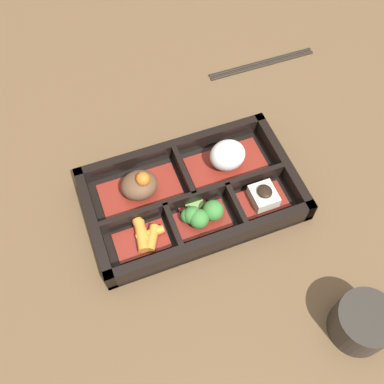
% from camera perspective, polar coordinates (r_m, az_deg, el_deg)
% --- Properties ---
extents(ground_plane, '(3.00, 3.00, 0.00)m').
position_cam_1_polar(ground_plane, '(0.70, -0.00, -1.05)').
color(ground_plane, brown).
extents(bento_base, '(0.32, 0.19, 0.01)m').
position_cam_1_polar(bento_base, '(0.70, -0.00, -0.85)').
color(bento_base, black).
rests_on(bento_base, ground_plane).
extents(bento_rim, '(0.32, 0.19, 0.04)m').
position_cam_1_polar(bento_rim, '(0.68, 0.09, -0.43)').
color(bento_rim, black).
rests_on(bento_rim, ground_plane).
extents(bowl_stew, '(0.12, 0.07, 0.05)m').
position_cam_1_polar(bowl_stew, '(0.68, -6.64, 0.64)').
color(bowl_stew, maroon).
rests_on(bowl_stew, bento_base).
extents(bowl_rice, '(0.12, 0.07, 0.05)m').
position_cam_1_polar(bowl_rice, '(0.71, 4.50, 4.36)').
color(bowl_rice, maroon).
rests_on(bowl_rice, bento_base).
extents(bowl_carrots, '(0.08, 0.06, 0.02)m').
position_cam_1_polar(bowl_carrots, '(0.65, -6.11, -5.69)').
color(bowl_carrots, maroon).
rests_on(bowl_carrots, bento_base).
extents(bowl_greens, '(0.08, 0.05, 0.04)m').
position_cam_1_polar(bowl_greens, '(0.66, 1.13, -3.04)').
color(bowl_greens, maroon).
rests_on(bowl_greens, bento_base).
extents(bowl_tofu, '(0.07, 0.05, 0.03)m').
position_cam_1_polar(bowl_tofu, '(0.69, 9.03, -0.66)').
color(bowl_tofu, maroon).
rests_on(bowl_tofu, bento_base).
extents(bowl_pickles, '(0.04, 0.03, 0.01)m').
position_cam_1_polar(bowl_pickles, '(0.68, 0.02, -1.37)').
color(bowl_pickles, maroon).
rests_on(bowl_pickles, bento_base).
extents(tea_cup, '(0.08, 0.08, 0.06)m').
position_cam_1_polar(tea_cup, '(0.64, 20.83, -15.21)').
color(tea_cup, '#2D2823').
rests_on(tea_cup, ground_plane).
extents(chopsticks, '(0.21, 0.02, 0.01)m').
position_cam_1_polar(chopsticks, '(0.90, 8.85, 15.90)').
color(chopsticks, black).
rests_on(chopsticks, ground_plane).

